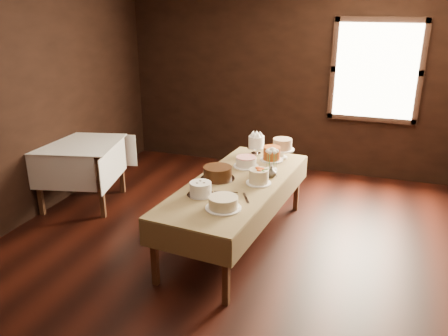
% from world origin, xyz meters
% --- Properties ---
extents(floor, '(5.00, 6.00, 0.01)m').
position_xyz_m(floor, '(0.00, 0.00, 0.00)').
color(floor, black).
rests_on(floor, ground).
extents(wall_back, '(5.00, 0.02, 2.80)m').
position_xyz_m(wall_back, '(0.00, 3.00, 1.40)').
color(wall_back, black).
rests_on(wall_back, ground).
extents(wall_left, '(0.02, 6.00, 2.80)m').
position_xyz_m(wall_left, '(-2.50, 0.00, 1.40)').
color(wall_left, black).
rests_on(wall_left, ground).
extents(window, '(1.10, 0.05, 1.30)m').
position_xyz_m(window, '(1.30, 2.94, 1.60)').
color(window, '#FFEABF').
rests_on(window, wall_back).
extents(display_table, '(1.13, 2.40, 0.72)m').
position_xyz_m(display_table, '(0.06, 0.43, 0.67)').
color(display_table, '#412515').
rests_on(display_table, ground).
extents(side_table, '(1.18, 1.18, 0.83)m').
position_xyz_m(side_table, '(-2.16, 0.75, 0.73)').
color(side_table, '#412515').
rests_on(side_table, ground).
extents(cake_meringue, '(0.24, 0.24, 0.25)m').
position_xyz_m(cake_meringue, '(0.01, 1.39, 0.83)').
color(cake_meringue, silver).
rests_on(cake_meringue, display_table).
extents(cake_speckled, '(0.30, 0.30, 0.26)m').
position_xyz_m(cake_speckled, '(0.35, 1.36, 0.83)').
color(cake_speckled, white).
rests_on(cake_speckled, display_table).
extents(cake_lattice, '(0.30, 0.30, 0.11)m').
position_xyz_m(cake_lattice, '(0.02, 0.92, 0.77)').
color(cake_lattice, white).
rests_on(cake_lattice, display_table).
extents(cake_caramel, '(0.26, 0.26, 0.29)m').
position_xyz_m(cake_caramel, '(0.32, 0.90, 0.84)').
color(cake_caramel, white).
rests_on(cake_caramel, display_table).
extents(cake_chocolate, '(0.41, 0.41, 0.14)m').
position_xyz_m(cake_chocolate, '(-0.15, 0.43, 0.79)').
color(cake_chocolate, silver).
rests_on(cake_chocolate, display_table).
extents(cake_flowers, '(0.29, 0.29, 0.16)m').
position_xyz_m(cake_flowers, '(0.29, 0.47, 0.79)').
color(cake_flowers, white).
rests_on(cake_flowers, display_table).
extents(cake_swirl, '(0.30, 0.30, 0.14)m').
position_xyz_m(cake_swirl, '(-0.17, -0.03, 0.78)').
color(cake_swirl, silver).
rests_on(cake_swirl, display_table).
extents(cake_cream, '(0.39, 0.39, 0.12)m').
position_xyz_m(cake_cream, '(0.15, -0.24, 0.77)').
color(cake_cream, white).
rests_on(cake_cream, display_table).
extents(cake_server_a, '(0.24, 0.08, 0.01)m').
position_xyz_m(cake_server_a, '(0.09, 0.13, 0.72)').
color(cake_server_a, silver).
rests_on(cake_server_a, display_table).
extents(cake_server_b, '(0.13, 0.22, 0.01)m').
position_xyz_m(cake_server_b, '(0.30, 0.01, 0.72)').
color(cake_server_b, silver).
rests_on(cake_server_b, display_table).
extents(cake_server_d, '(0.16, 0.21, 0.01)m').
position_xyz_m(cake_server_d, '(0.39, 0.69, 0.72)').
color(cake_server_d, silver).
rests_on(cake_server_d, display_table).
extents(cake_server_e, '(0.19, 0.18, 0.01)m').
position_xyz_m(cake_server_e, '(-0.26, 0.21, 0.72)').
color(cake_server_e, silver).
rests_on(cake_server_e, display_table).
extents(flower_vase, '(0.12, 0.12, 0.12)m').
position_xyz_m(flower_vase, '(0.38, 0.69, 0.78)').
color(flower_vase, '#2D2823').
rests_on(flower_vase, display_table).
extents(flower_bouquet, '(0.14, 0.14, 0.20)m').
position_xyz_m(flower_bouquet, '(0.38, 0.69, 0.96)').
color(flower_bouquet, white).
rests_on(flower_bouquet, flower_vase).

